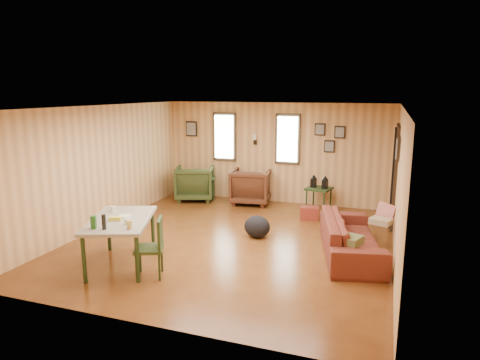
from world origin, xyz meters
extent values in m
cube|color=brown|center=(0.00, 0.00, -0.01)|extent=(5.50, 6.00, 0.02)
cube|color=#997C5B|center=(0.00, 0.00, 2.41)|extent=(5.50, 6.00, 0.02)
cube|color=#DDAB6E|center=(0.00, 3.01, 1.20)|extent=(5.50, 0.02, 2.40)
cube|color=#DDAB6E|center=(0.00, -3.01, 1.20)|extent=(5.50, 0.02, 2.40)
cube|color=#DDAB6E|center=(-2.76, 0.00, 1.20)|extent=(0.02, 6.00, 2.40)
cube|color=#DDAB6E|center=(2.76, 0.00, 1.20)|extent=(0.02, 6.00, 2.40)
cube|color=black|center=(-1.30, 2.97, 1.55)|extent=(0.60, 0.05, 1.20)
cube|color=#E0F2D1|center=(-1.30, 2.93, 1.55)|extent=(0.48, 0.04, 1.06)
cube|color=black|center=(0.30, 2.97, 1.55)|extent=(0.60, 0.05, 1.20)
cube|color=#E0F2D1|center=(0.30, 2.93, 1.55)|extent=(0.48, 0.04, 1.06)
cube|color=black|center=(-0.50, 2.95, 1.45)|extent=(0.07, 0.05, 0.12)
cylinder|color=silver|center=(-0.50, 2.89, 1.58)|extent=(0.07, 0.07, 0.14)
cube|color=black|center=(2.72, 1.95, 1.00)|extent=(0.06, 1.00, 2.05)
cube|color=black|center=(2.68, 1.95, 1.00)|extent=(0.04, 0.82, 1.90)
cube|color=black|center=(1.05, 2.97, 1.80)|extent=(0.24, 0.04, 0.28)
cube|color=#9E998C|center=(1.05, 2.94, 1.80)|extent=(0.19, 0.02, 0.22)
cube|color=black|center=(1.50, 2.97, 1.75)|extent=(0.24, 0.04, 0.28)
cube|color=#9E998C|center=(1.50, 2.94, 1.75)|extent=(0.19, 0.02, 0.22)
cube|color=black|center=(1.28, 2.97, 1.42)|extent=(0.24, 0.04, 0.28)
cube|color=#9E998C|center=(1.28, 2.94, 1.42)|extent=(0.19, 0.02, 0.22)
cube|color=black|center=(-2.20, 2.97, 1.72)|extent=(0.30, 0.04, 0.38)
cube|color=#9E998C|center=(-2.20, 2.94, 1.72)|extent=(0.24, 0.02, 0.31)
cube|color=black|center=(2.72, 0.85, 1.70)|extent=(0.04, 0.34, 0.42)
cube|color=#9E998C|center=(2.69, 0.85, 1.70)|extent=(0.02, 0.27, 0.34)
imported|color=#5E251A|center=(2.07, 0.02, 0.42)|extent=(1.09, 2.25, 0.85)
imported|color=#482515|center=(-0.49, 2.61, 0.46)|extent=(0.99, 0.94, 0.92)
imported|color=#2F3C1B|center=(-1.92, 2.50, 0.46)|extent=(1.13, 1.09, 0.93)
cube|color=#233919|center=(-1.73, 2.67, 0.52)|extent=(0.66, 0.63, 0.04)
cube|color=#233919|center=(-1.73, 2.67, 0.17)|extent=(0.59, 0.57, 0.03)
cylinder|color=#233919|center=(-1.86, 2.41, 0.26)|extent=(0.05, 0.05, 0.51)
cylinder|color=#233919|center=(-1.45, 2.57, 0.26)|extent=(0.05, 0.05, 0.51)
cylinder|color=#233919|center=(-2.00, 2.77, 0.26)|extent=(0.05, 0.05, 0.51)
cylinder|color=#233919|center=(-1.59, 2.92, 0.26)|extent=(0.05, 0.05, 0.51)
cube|color=#4C4533|center=(-1.83, 2.63, 0.60)|extent=(0.10, 0.05, 0.12)
cube|color=#4C4533|center=(-1.64, 2.70, 0.60)|extent=(0.09, 0.05, 0.11)
cube|color=#233919|center=(1.15, 2.49, 0.52)|extent=(0.62, 0.62, 0.04)
cylinder|color=#233919|center=(0.90, 2.33, 0.26)|extent=(0.04, 0.04, 0.52)
cylinder|color=#233919|center=(1.31, 2.24, 0.26)|extent=(0.04, 0.04, 0.52)
cylinder|color=#233919|center=(0.99, 2.74, 0.26)|extent=(0.04, 0.04, 0.52)
cylinder|color=#233919|center=(1.40, 2.65, 0.26)|extent=(0.04, 0.04, 0.52)
cube|color=black|center=(1.02, 2.52, 0.63)|extent=(0.14, 0.14, 0.19)
cone|color=black|center=(1.02, 2.52, 0.78)|extent=(0.19, 0.19, 0.10)
cube|color=black|center=(1.28, 2.46, 0.63)|extent=(0.14, 0.14, 0.19)
cone|color=black|center=(1.28, 2.46, 0.78)|extent=(0.19, 0.19, 0.10)
cube|color=maroon|center=(1.08, 1.78, 0.14)|extent=(0.43, 0.33, 0.28)
ellipsoid|color=black|center=(0.36, 0.32, 0.21)|extent=(0.50, 0.39, 0.42)
cube|color=#4D4F2C|center=(2.06, -0.63, 0.49)|extent=(0.49, 0.45, 0.13)
cube|color=red|center=(2.59, 0.78, 0.57)|extent=(0.37, 0.21, 0.36)
cube|color=gray|center=(2.52, 0.54, 0.47)|extent=(0.41, 0.37, 0.10)
cube|color=gray|center=(-1.26, -1.58, 0.73)|extent=(1.35, 1.69, 0.05)
cylinder|color=#233919|center=(-1.38, -2.31, 0.35)|extent=(0.08, 0.08, 0.71)
cylinder|color=#233919|center=(-0.68, -2.04, 0.35)|extent=(0.08, 0.08, 0.71)
cylinder|color=#233919|center=(-1.83, -1.12, 0.35)|extent=(0.08, 0.08, 0.71)
cylinder|color=#233919|center=(-1.13, -0.85, 0.35)|extent=(0.08, 0.08, 0.71)
cylinder|color=silver|center=(-0.99, -1.79, 0.79)|extent=(0.10, 0.10, 0.09)
cylinder|color=silver|center=(-1.60, -1.29, 0.79)|extent=(0.10, 0.10, 0.09)
cube|color=#1F5722|center=(-1.33, -2.11, 0.84)|extent=(0.09, 0.09, 0.19)
cylinder|color=black|center=(-1.17, -2.09, 0.86)|extent=(0.08, 0.08, 0.22)
cylinder|color=tan|center=(-0.84, -1.95, 0.81)|extent=(0.09, 0.09, 0.12)
cylinder|color=silver|center=(-1.25, -1.47, 0.76)|extent=(0.25, 0.25, 0.02)
cube|color=gold|center=(-1.27, -1.69, 0.78)|extent=(0.19, 0.14, 0.06)
cube|color=#2F3C1B|center=(-0.63, -1.82, 0.43)|extent=(0.52, 0.52, 0.05)
cube|color=#233919|center=(-0.47, -1.75, 0.66)|extent=(0.18, 0.36, 0.44)
cylinder|color=#233919|center=(-0.71, -2.03, 0.21)|extent=(0.04, 0.04, 0.42)
cylinder|color=#233919|center=(-0.42, -1.90, 0.21)|extent=(0.04, 0.04, 0.42)
cylinder|color=#233919|center=(-0.84, -1.73, 0.21)|extent=(0.04, 0.04, 0.42)
cylinder|color=#233919|center=(-0.54, -1.60, 0.21)|extent=(0.04, 0.04, 0.42)
camera|label=1|loc=(2.55, -6.91, 2.67)|focal=32.00mm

